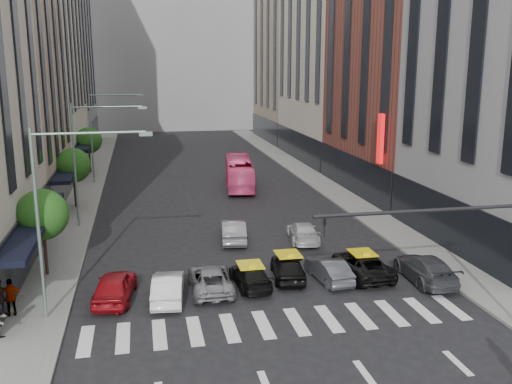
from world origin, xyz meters
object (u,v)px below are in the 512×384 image
car_red (115,286)px  taxi_left (250,276)px  streetlamp_near (58,198)px  taxi_center (288,267)px  pedestrian_far (11,297)px  car_white_front (168,287)px  streetlamp_far (101,125)px  bus (239,173)px  streetlamp_mid (87,148)px

car_red → taxi_left: 7.17m
streetlamp_near → car_red: size_ratio=1.98×
streetlamp_near → taxi_center: streetlamp_near is taller
taxi_left → pedestrian_far: 12.01m
car_white_front → pedestrian_far: 7.44m
pedestrian_far → streetlamp_far: bearing=-106.7°
car_white_front → taxi_left: (4.49, 0.97, -0.10)m
taxi_center → car_red: bearing=14.2°
car_white_front → bus: bearing=-101.6°
taxi_left → streetlamp_mid: bearing=-59.3°
streetlamp_mid → taxi_center: size_ratio=2.11×
streetlamp_near → taxi_left: bearing=13.4°
streetlamp_mid → car_red: size_ratio=1.98×
bus → pedestrian_far: 31.14m
streetlamp_mid → streetlamp_far: bearing=90.0°
streetlamp_far → streetlamp_near: bearing=-90.0°
streetlamp_near → car_red: streetlamp_near is taller
taxi_left → pedestrian_far: pedestrian_far is taller
streetlamp_far → taxi_center: 31.78m
taxi_left → taxi_center: 2.38m
streetlamp_near → bus: streetlamp_near is taller
streetlamp_near → car_red: bearing=39.0°
taxi_left → bus: (3.79, 25.25, 0.83)m
car_red → pedestrian_far: 4.89m
taxi_left → bus: 25.54m
streetlamp_near → taxi_center: size_ratio=2.11×
streetlamp_near → taxi_center: 13.04m
car_white_front → pedestrian_far: bearing=11.2°
streetlamp_near → pedestrian_far: streetlamp_near is taller
streetlamp_far → bus: bearing=-19.0°
taxi_center → pedestrian_far: bearing=16.7°
car_red → pedestrian_far: (-4.73, -1.19, 0.30)m
car_white_front → pedestrian_far: size_ratio=2.33×
car_red → taxi_center: 9.51m
car_white_front → taxi_center: taxi_center is taller
car_red → bus: bearing=-105.2°
streetlamp_far → taxi_left: bearing=-72.6°
streetlamp_near → taxi_center: (11.62, 2.88, -5.18)m
bus → pedestrian_far: (-15.68, -26.90, -0.37)m
streetlamp_mid → car_red: streetlamp_mid is taller
taxi_center → bus: bearing=-86.1°
streetlamp_mid → taxi_left: 17.46m
pedestrian_far → bus: bearing=-132.3°
streetlamp_near → streetlamp_mid: same height
taxi_center → pedestrian_far: 14.37m
taxi_center → pedestrian_far: (-14.18, -2.31, 0.35)m
streetlamp_far → taxi_left: streetlamp_far is taller
taxi_center → bus: 24.65m
streetlamp_mid → pedestrian_far: 16.37m
car_red → taxi_center: (9.44, 1.12, -0.05)m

